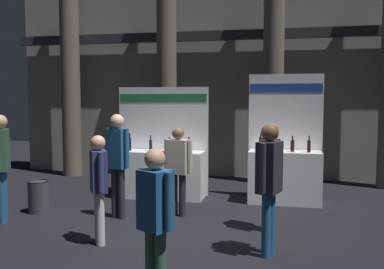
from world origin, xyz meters
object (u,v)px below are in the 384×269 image
exhibitor_booth_1 (285,171)px  visitor_0 (178,164)px  exhibitor_booth_0 (160,169)px  visitor_5 (270,168)px  visitor_2 (118,157)px  visitor_3 (1,158)px  visitor_1 (269,177)px  visitor_4 (99,182)px  trash_bin (39,196)px  visitor_7 (155,214)px

exhibitor_booth_1 → visitor_0: exhibitor_booth_1 is taller
exhibitor_booth_0 → visitor_5: exhibitor_booth_0 is taller
visitor_0 → visitor_2: bearing=-150.6°
exhibitor_booth_1 → visitor_3: bearing=-153.6°
visitor_1 → exhibitor_booth_0: bearing=-121.4°
visitor_0 → visitor_4: 1.80m
visitor_1 → visitor_4: visitor_1 is taller
exhibitor_booth_1 → trash_bin: 4.75m
visitor_0 → visitor_5: (1.61, -0.52, 0.07)m
exhibitor_booth_0 → visitor_3: (-2.11, -2.27, 0.50)m
exhibitor_booth_0 → visitor_2: bearing=-99.3°
exhibitor_booth_1 → visitor_1: 3.02m
exhibitor_booth_0 → visitor_7: bearing=-74.3°
visitor_2 → exhibitor_booth_1: bearing=46.2°
visitor_2 → exhibitor_booth_0: bearing=95.8°
visitor_1 → visitor_2: size_ratio=0.97×
visitor_1 → visitor_7: (-1.09, -1.56, -0.13)m
exhibitor_booth_1 → visitor_5: (-0.25, -1.91, 0.37)m
visitor_2 → visitor_7: (1.53, -2.81, -0.14)m
visitor_5 → visitor_1: bearing=168.4°
exhibitor_booth_0 → visitor_4: (-0.05, -2.95, 0.31)m
visitor_1 → visitor_2: bearing=-95.8°
visitor_2 → visitor_0: bearing=33.9°
visitor_0 → visitor_1: visitor_1 is taller
visitor_5 → visitor_7: (-1.08, -2.63, -0.08)m
exhibitor_booth_1 → visitor_3: exhibitor_booth_1 is taller
exhibitor_booth_1 → visitor_4: bearing=-131.2°
visitor_4 → visitor_5: bearing=82.2°
visitor_4 → visitor_7: bearing=7.8°
visitor_4 → visitor_7: visitor_7 is taller
visitor_1 → visitor_5: bearing=-159.8°
exhibitor_booth_0 → visitor_1: 3.77m
trash_bin → visitor_4: (1.79, -1.33, 0.61)m
exhibitor_booth_0 → visitor_4: bearing=-90.9°
exhibitor_booth_1 → visitor_1: size_ratio=1.46×
exhibitor_booth_1 → visitor_7: (-1.33, -4.54, 0.29)m
exhibitor_booth_1 → visitor_2: (-2.86, -1.73, 0.43)m
visitor_0 → visitor_5: 1.70m
visitor_7 → exhibitor_booth_1: bearing=104.4°
visitor_1 → visitor_7: visitor_1 is taller
visitor_1 → visitor_5: 1.07m
visitor_1 → visitor_7: 1.91m
exhibitor_booth_1 → trash_bin: (-4.43, -1.68, -0.35)m
visitor_1 → visitor_5: visitor_1 is taller
visitor_2 → visitor_3: bearing=-146.7°
exhibitor_booth_0 → trash_bin: bearing=-138.6°
visitor_5 → exhibitor_booth_1: bearing=-19.5°
exhibitor_booth_1 → visitor_0: 2.34m
visitor_7 → exhibitor_booth_0: bearing=136.5°
visitor_0 → visitor_7: bearing=-70.0°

